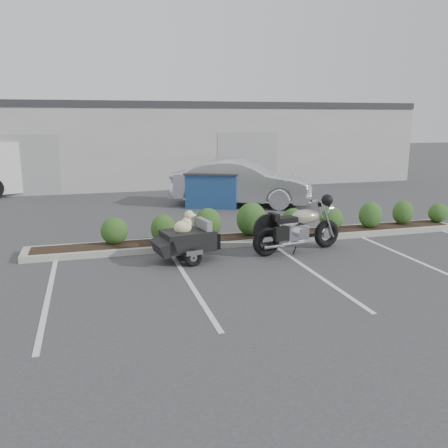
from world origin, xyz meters
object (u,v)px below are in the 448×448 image
object	(u,v)px
sedan	(242,183)
dumpster	(213,189)
motorcycle	(298,229)
pet_trailer	(187,240)

from	to	relation	value
sedan	dumpster	world-z (taller)	sedan
motorcycle	sedan	xyz separation A→B (m)	(0.68, 6.55, 0.28)
motorcycle	dumpster	world-z (taller)	motorcycle
pet_trailer	sedan	xyz separation A→B (m)	(3.47, 6.53, 0.36)
pet_trailer	dumpster	world-z (taller)	dumpster
motorcycle	sedan	bearing A→B (deg)	73.79
dumpster	motorcycle	bearing A→B (deg)	-63.80
pet_trailer	dumpster	distance (m)	6.98
motorcycle	sedan	size ratio (longest dim) A/B	0.48
motorcycle	pet_trailer	distance (m)	2.79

